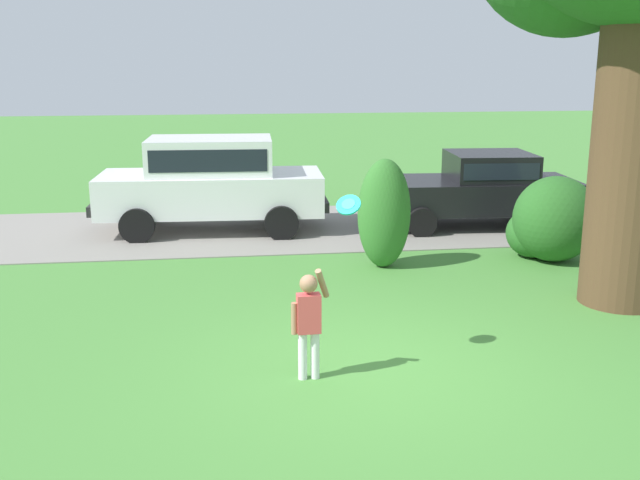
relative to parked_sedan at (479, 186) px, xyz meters
name	(u,v)px	position (x,y,z in m)	size (l,w,h in m)	color
ground_plane	(375,369)	(-3.70, -7.12, -0.85)	(80.00, 80.00, 0.00)	#478438
driveway_strip	(304,227)	(-3.70, 0.28, -0.84)	(28.00, 4.40, 0.02)	gray
shrub_near_tree	(384,214)	(-2.68, -2.89, 0.09)	(0.90, 0.76, 1.87)	#33702B
shrub_centre_left	(550,222)	(0.32, -2.83, -0.16)	(1.48, 1.46, 1.51)	#286023
parked_sedan	(479,186)	(0.00, 0.00, 0.00)	(4.50, 2.30, 1.56)	black
parked_suv	(211,179)	(-5.60, 0.29, 0.23)	(4.77, 2.25, 1.92)	white
child_thrower	(309,318)	(-4.49, -7.27, -0.13)	(0.45, 0.28, 1.29)	white
frisbee	(349,205)	(-4.00, -6.94, 1.06)	(0.33, 0.25, 0.27)	#1EB7B2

